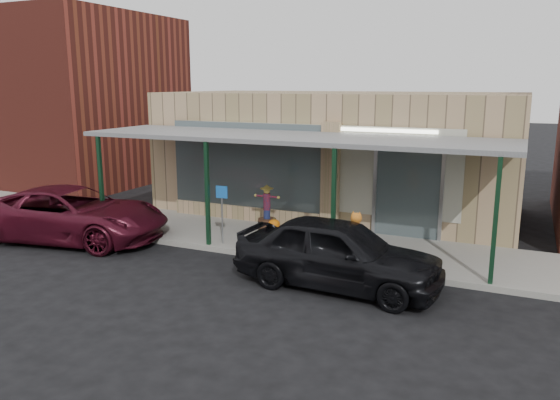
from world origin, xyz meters
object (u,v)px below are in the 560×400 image
at_px(handicap_sign, 222,207).
at_px(parked_sedan, 338,253).
at_px(car_maroon, 71,214).
at_px(barrel_pumpkin, 274,234).
at_px(barrel_scarecrow, 267,215).

bearing_deg(handicap_sign, parked_sedan, -24.70).
bearing_deg(car_maroon, parked_sedan, -102.72).
height_order(barrel_pumpkin, car_maroon, car_maroon).
xyz_separation_m(barrel_pumpkin, parked_sedan, (2.54, -2.07, 0.39)).
bearing_deg(barrel_scarecrow, handicap_sign, -117.09).
distance_m(parked_sedan, car_maroon, 8.28).
xyz_separation_m(barrel_scarecrow, parked_sedan, (3.32, -3.23, 0.18)).
distance_m(handicap_sign, car_maroon, 4.58).
height_order(barrel_scarecrow, parked_sedan, parked_sedan).
height_order(barrel_scarecrow, handicap_sign, handicap_sign).
bearing_deg(car_maroon, barrel_pumpkin, -83.63).
distance_m(barrel_scarecrow, barrel_pumpkin, 1.42).
bearing_deg(parked_sedan, barrel_pumpkin, 53.89).
xyz_separation_m(barrel_pumpkin, car_maroon, (-5.73, -1.70, 0.37)).
bearing_deg(parked_sedan, car_maroon, 90.47).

